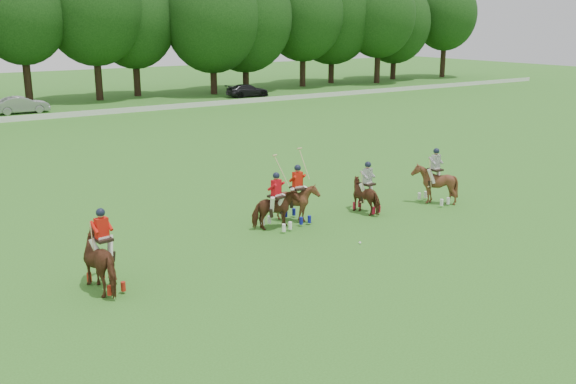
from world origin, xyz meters
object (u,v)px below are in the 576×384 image
polo_stripe_a (367,195)px  polo_stripe_b (434,183)px  car_mid (22,105)px  car_right (248,91)px  polo_red_b (276,209)px  polo_red_a (104,260)px  polo_ball (360,243)px  polo_red_c (297,202)px

polo_stripe_a → polo_stripe_b: polo_stripe_b is taller
car_mid → car_right: car_mid is taller
polo_red_b → polo_stripe_b: size_ratio=1.14×
car_mid → polo_stripe_b: 39.94m
car_mid → polo_stripe_b: polo_stripe_b is taller
car_mid → polo_red_b: bearing=-178.4°
polo_red_b → polo_stripe_a: polo_red_b is taller
polo_red_a → polo_red_b: bearing=15.1°
car_mid → polo_red_b: polo_red_b is taller
car_mid → polo_red_b: 38.24m
car_mid → car_right: size_ratio=0.98×
polo_ball → car_right: bearing=65.0°
polo_red_c → car_right: bearing=62.6°
polo_stripe_a → polo_stripe_b: size_ratio=0.88×
car_right → polo_stripe_b: bearing=165.5°
car_mid → polo_stripe_a: 38.80m
polo_red_c → car_mid: bearing=93.6°
polo_stripe_a → polo_ball: (-2.71, -2.85, -0.71)m
car_right → polo_stripe_b: size_ratio=1.85×
polo_red_c → polo_stripe_b: (6.36, -1.08, 0.07)m
car_right → polo_stripe_b: 41.17m
car_right → car_mid: bearing=94.3°
polo_stripe_b → polo_red_a: bearing=-175.4°
polo_red_b → polo_stripe_a: bearing=-2.5°
polo_red_a → polo_stripe_a: 11.56m
polo_red_c → polo_stripe_a: (3.08, -0.52, -0.06)m
polo_stripe_b → polo_ball: bearing=-159.1°
car_mid → polo_stripe_a: size_ratio=2.05×
polo_red_c → polo_stripe_a: bearing=-9.7°
polo_red_a → polo_red_c: (8.35, 2.27, -0.09)m
car_right → polo_red_b: size_ratio=1.63×
polo_stripe_b → polo_stripe_a: bearing=170.3°
polo_red_a → polo_ball: bearing=-7.2°
car_right → polo_red_a: (-27.98, -40.16, 0.26)m
car_mid → polo_red_c: polo_red_c is taller
polo_stripe_a → polo_stripe_b: 3.33m
polo_red_a → polo_stripe_b: polo_red_a is taller
polo_red_c → polo_stripe_a: 3.12m
car_right → polo_red_b: (-20.82, -38.23, 0.13)m
polo_red_a → polo_red_c: size_ratio=0.87×
polo_red_c → polo_red_a: bearing=-164.8°
polo_stripe_a → polo_ball: 3.99m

